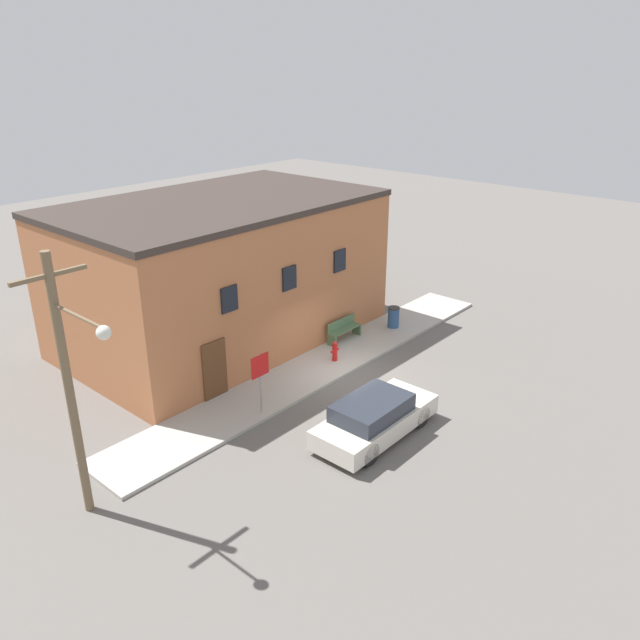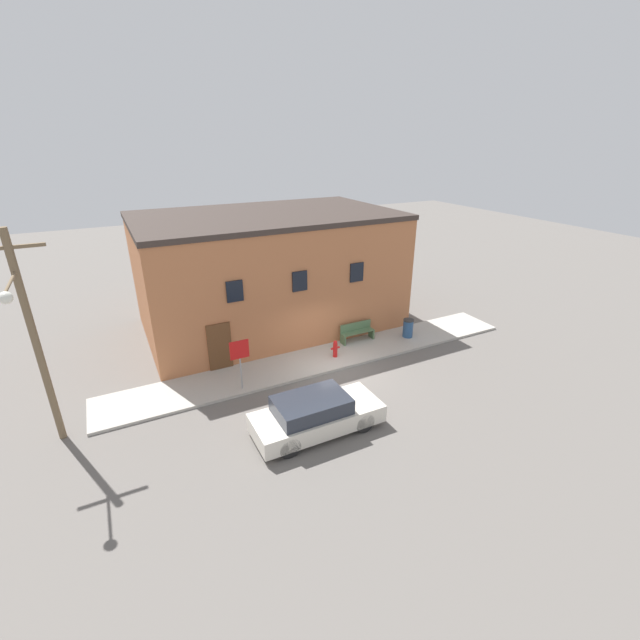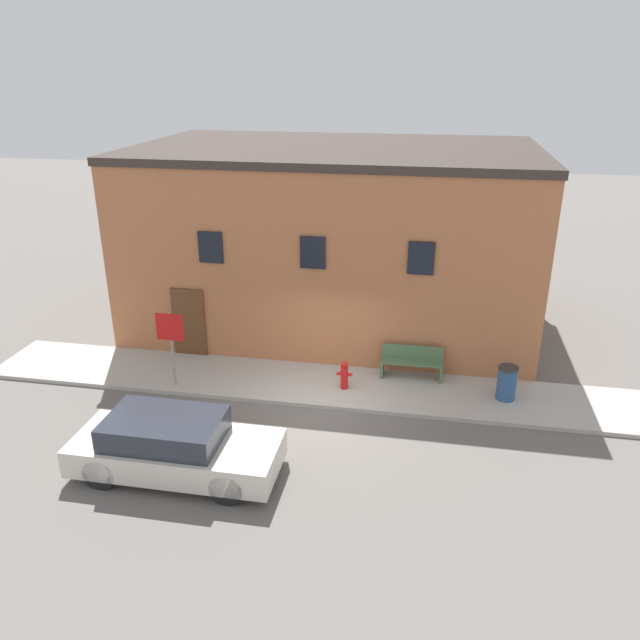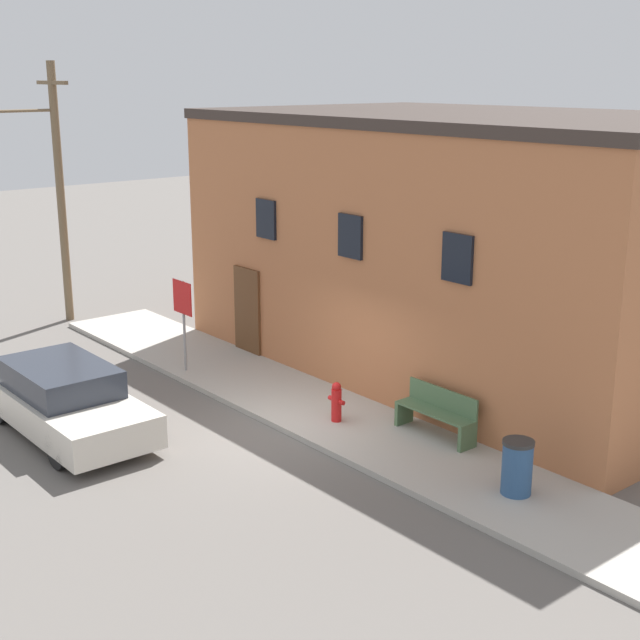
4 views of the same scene
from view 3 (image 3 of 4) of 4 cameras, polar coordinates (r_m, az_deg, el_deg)
ground_plane at (r=16.26m, az=-0.14°, el=-8.15°), size 80.00×80.00×0.00m
sidewalk at (r=17.24m, az=0.58°, el=-6.02°), size 19.18×2.36×0.12m
brick_building at (r=20.89m, az=1.39°, el=7.65°), size 12.62×7.80×5.87m
fire_hydrant at (r=16.82m, az=2.24°, el=-5.04°), size 0.42×0.20×0.80m
stop_sign at (r=16.96m, az=-13.51°, el=-1.37°), size 0.76×0.06×2.10m
bench at (r=17.55m, az=8.39°, el=-3.82°), size 1.71×0.44×0.91m
trash_bin at (r=16.99m, az=16.71°, el=-5.52°), size 0.52×0.52×0.92m
parked_car at (r=14.01m, az=-13.25°, el=-11.17°), size 4.46×1.80×1.35m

